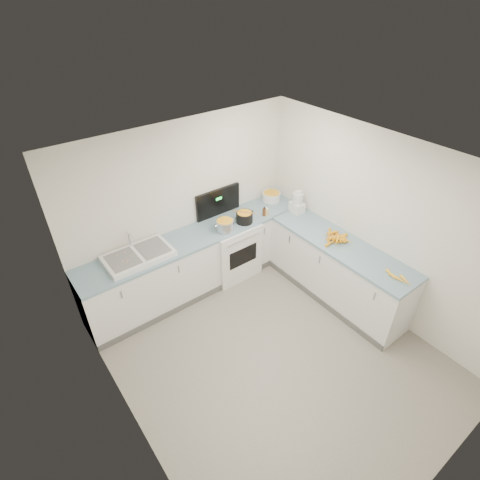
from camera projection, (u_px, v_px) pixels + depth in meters
floor at (274, 355)px, 4.75m from camera, size 3.50×4.00×0.00m
ceiling at (288, 176)px, 3.30m from camera, size 3.50×4.00×0.00m
wall_back at (185, 207)px, 5.32m from camera, size 3.50×0.00×2.50m
wall_front at (464, 428)px, 2.73m from camera, size 3.50×0.00×2.50m
wall_left at (126, 366)px, 3.16m from camera, size 0.00×4.00×2.50m
wall_right at (379, 227)px, 4.89m from camera, size 0.00×4.00×2.50m
counter_back at (200, 260)px, 5.58m from camera, size 3.50×0.62×0.94m
counter_right at (337, 270)px, 5.39m from camera, size 0.62×2.20×0.94m
stove at (230, 247)px, 5.84m from camera, size 0.76×0.65×1.36m
sink at (138, 256)px, 4.84m from camera, size 0.86×0.52×0.31m
steel_pot at (225, 226)px, 5.34m from camera, size 0.33×0.33×0.19m
black_pot at (244, 218)px, 5.53m from camera, size 0.28×0.28×0.18m
wooden_spoon at (244, 212)px, 5.47m from camera, size 0.23×0.30×0.02m
mixing_bowl at (271, 196)px, 6.07m from camera, size 0.33×0.33×0.13m
extract_bottle at (264, 212)px, 5.68m from camera, size 0.05×0.05×0.12m
spice_jar at (267, 212)px, 5.70m from camera, size 0.06×0.06×0.10m
food_processor at (297, 203)px, 5.73m from camera, size 0.19×0.23×0.35m
carrot_pile at (336, 238)px, 5.17m from camera, size 0.44×0.47×0.10m
peeled_carrots at (398, 278)px, 4.52m from camera, size 0.14×0.36×0.04m
peelings at (124, 260)px, 4.71m from camera, size 0.24×0.29×0.01m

